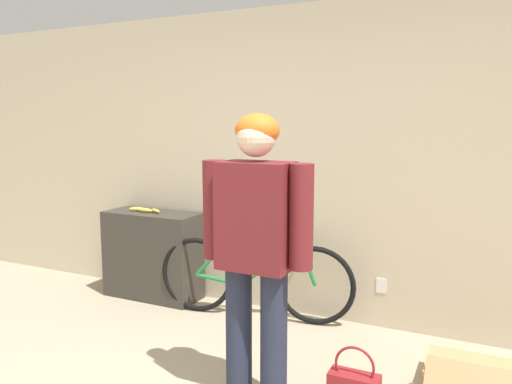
{
  "coord_description": "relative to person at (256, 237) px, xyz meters",
  "views": [
    {
      "loc": [
        1.3,
        -1.65,
        1.66
      ],
      "look_at": [
        0.1,
        0.86,
        1.26
      ],
      "focal_mm": 35.0,
      "sensor_mm": 36.0,
      "label": 1
    }
  ],
  "objects": [
    {
      "name": "bicycle",
      "position": [
        -0.57,
        1.14,
        -0.65
      ],
      "size": [
        1.69,
        0.46,
        0.73
      ],
      "rotation": [
        0.0,
        0.0,
        0.16
      ],
      "color": "black",
      "rests_on": "ground_plane"
    },
    {
      "name": "person",
      "position": [
        0.0,
        0.0,
        0.0
      ],
      "size": [
        0.68,
        0.26,
        1.7
      ],
      "rotation": [
        0.0,
        0.0,
        -0.01
      ],
      "color": "#23283D",
      "rests_on": "ground_plane"
    },
    {
      "name": "wall_back",
      "position": [
        -0.1,
        1.43,
        0.3
      ],
      "size": [
        8.0,
        0.07,
        2.6
      ],
      "color": "beige",
      "rests_on": "ground_plane"
    },
    {
      "name": "cardboard_box",
      "position": [
        1.15,
        0.69,
        -0.92
      ],
      "size": [
        0.53,
        0.48,
        0.23
      ],
      "color": "tan",
      "rests_on": "ground_plane"
    },
    {
      "name": "side_shelf",
      "position": [
        -1.65,
        1.2,
        -0.59
      ],
      "size": [
        0.91,
        0.37,
        0.81
      ],
      "color": "#38332D",
      "rests_on": "ground_plane"
    },
    {
      "name": "banana",
      "position": [
        -1.72,
        1.19,
        -0.17
      ],
      "size": [
        0.37,
        0.1,
        0.04
      ],
      "color": "#EAD64C",
      "rests_on": "side_shelf"
    }
  ]
}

